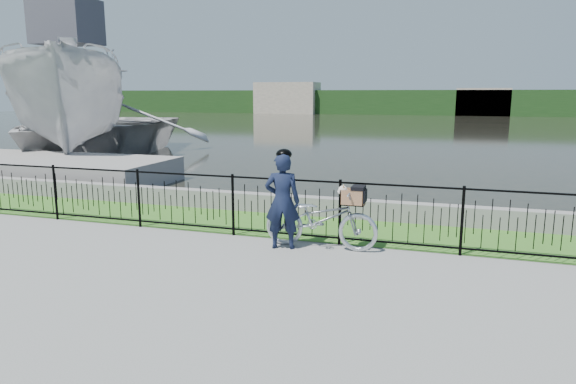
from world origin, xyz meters
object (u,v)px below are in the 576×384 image
(cyclist, at_px, (282,200))
(boat_far, at_px, (96,129))
(bicycle_rig, at_px, (321,218))
(boat_near, at_px, (73,105))
(dock, at_px, (16,167))

(cyclist, height_order, boat_far, boat_far)
(bicycle_rig, height_order, boat_near, boat_near)
(cyclist, bearing_deg, boat_far, 138.78)
(boat_far, bearing_deg, dock, -75.11)
(dock, relative_size, boat_near, 0.91)
(dock, height_order, cyclist, cyclist)
(boat_far, bearing_deg, boat_near, -73.46)
(bicycle_rig, bearing_deg, boat_near, 145.48)
(dock, height_order, bicycle_rig, bicycle_rig)
(bicycle_rig, relative_size, cyclist, 1.15)
(dock, xyz_separation_m, boat_near, (-0.97, 3.88, 1.82))
(boat_near, bearing_deg, bicycle_rig, -34.52)
(cyclist, relative_size, boat_far, 0.15)
(cyclist, height_order, boat_near, boat_near)
(boat_near, xyz_separation_m, boat_far, (-0.58, 1.97, -1.06))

